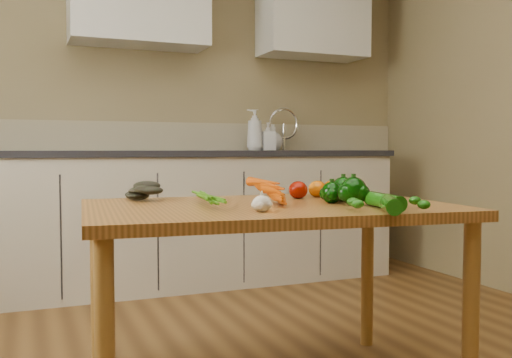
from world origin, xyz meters
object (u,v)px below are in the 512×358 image
object	(u,v)px
pepper_b	(343,189)
tomato_c	(332,189)
tomato_a	(298,190)
soap_bottle_c	(273,137)
leafy_greens	(143,189)
pepper_c	(353,191)
zucchini_a	(384,201)
pepper_a	(332,193)
soap_bottle_b	(268,136)
soap_bottle_a	(255,130)
carrot_bunch	(252,195)
zucchini_b	(390,204)
garlic_bulb	(262,204)
table	(269,225)
tomato_b	(317,189)

from	to	relation	value
pepper_b	tomato_c	size ratio (longest dim) A/B	1.15
tomato_a	soap_bottle_c	bearing A→B (deg)	69.34
leafy_greens	tomato_c	bearing A→B (deg)	-12.94
pepper_c	zucchini_a	distance (m)	0.16
pepper_a	zucchini_a	size ratio (longest dim) A/B	0.35
pepper_b	soap_bottle_b	bearing A→B (deg)	75.28
soap_bottle_a	pepper_a	size ratio (longest dim) A/B	3.75
zucchini_a	tomato_a	bearing A→B (deg)	101.03
carrot_bunch	pepper_a	bearing A→B (deg)	-7.68
soap_bottle_b	zucchini_b	distance (m)	2.37
garlic_bulb	pepper_a	bearing A→B (deg)	26.26
table	zucchini_b	xyz separation A→B (m)	(0.25, -0.39, 0.10)
tomato_a	tomato_b	size ratio (longest dim) A/B	1.03
tomato_a	tomato_b	xyz separation A→B (m)	(0.11, 0.04, -0.00)
soap_bottle_c	tomato_a	world-z (taller)	soap_bottle_c
soap_bottle_b	tomato_b	size ratio (longest dim) A/B	2.67
soap_bottle_a	soap_bottle_c	distance (m)	0.20
pepper_c	soap_bottle_b	bearing A→B (deg)	75.12
table	soap_bottle_c	xyz separation A→B (m)	(0.88, 1.97, 0.37)
garlic_bulb	tomato_b	world-z (taller)	tomato_b
soap_bottle_a	zucchini_a	distance (m)	2.25
soap_bottle_c	pepper_b	world-z (taller)	soap_bottle_c
pepper_a	pepper_b	xyz separation A→B (m)	(0.08, 0.05, 0.01)
tomato_a	tomato_c	world-z (taller)	tomato_c
tomato_a	tomato_c	distance (m)	0.15
pepper_b	zucchini_a	bearing A→B (deg)	-93.60
tomato_b	table	bearing A→B (deg)	-146.31
garlic_bulb	tomato_c	xyz separation A→B (m)	(0.47, 0.37, 0.01)
pepper_a	soap_bottle_a	bearing A→B (deg)	76.31
tomato_a	table	bearing A→B (deg)	-139.92
soap_bottle_c	leafy_greens	world-z (taller)	soap_bottle_c
pepper_b	tomato_a	distance (m)	0.20
leafy_greens	pepper_c	bearing A→B (deg)	-34.19
tomato_b	zucchini_b	bearing A→B (deg)	-95.58
pepper_c	leafy_greens	bearing A→B (deg)	145.81
leafy_greens	tomato_b	size ratio (longest dim) A/B	2.48
table	tomato_c	distance (m)	0.39
leafy_greens	tomato_a	world-z (taller)	leafy_greens
carrot_bunch	leafy_greens	size ratio (longest dim) A/B	1.30
tomato_a	zucchini_a	bearing A→B (deg)	-78.97
pepper_b	pepper_a	bearing A→B (deg)	-147.25
soap_bottle_a	pepper_c	distance (m)	2.10
tomato_a	tomato_c	bearing A→B (deg)	-12.21
zucchini_b	pepper_b	bearing A→B (deg)	81.17
pepper_a	zucchini_b	world-z (taller)	pepper_a
pepper_a	zucchini_a	world-z (taller)	pepper_a
tomato_b	soap_bottle_a	bearing A→B (deg)	76.79
carrot_bunch	tomato_a	xyz separation A→B (m)	(0.26, 0.15, 0.00)
pepper_b	soap_bottle_c	bearing A→B (deg)	73.92
tomato_c	zucchini_a	bearing A→B (deg)	-96.52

